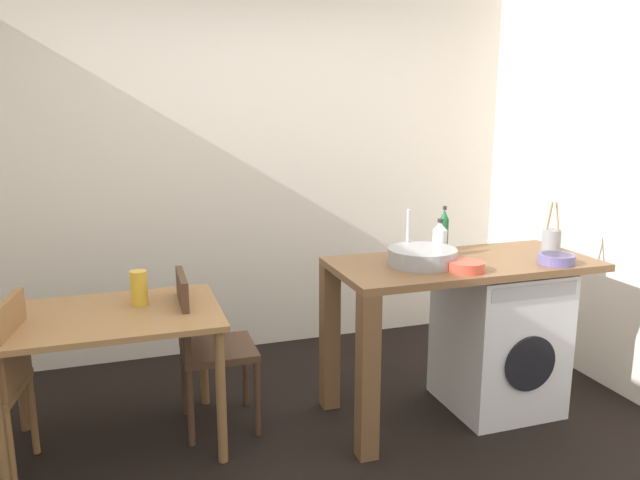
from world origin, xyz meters
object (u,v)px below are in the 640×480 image
(bottle_tall_green, at_px, (440,240))
(vase, at_px, (139,288))
(chair_opposite, at_px, (204,341))
(colander, at_px, (556,258))
(utensil_crock, at_px, (551,240))
(washing_machine, at_px, (498,337))
(mixing_bowl, at_px, (466,266))
(dining_table, at_px, (112,331))
(bottle_squat_brown, at_px, (444,230))

(bottle_tall_green, height_order, vase, bottle_tall_green)
(chair_opposite, bearing_deg, colander, 76.04)
(utensil_crock, xyz_separation_m, vase, (-2.39, 0.28, -0.16))
(washing_machine, height_order, vase, vase)
(bottle_tall_green, distance_m, mixing_bowl, 0.34)
(utensil_crock, distance_m, colander, 0.33)
(dining_table, height_order, mixing_bowl, mixing_bowl)
(colander, bearing_deg, utensil_crock, 56.30)
(chair_opposite, relative_size, colander, 4.50)
(bottle_squat_brown, bearing_deg, bottle_tall_green, -127.00)
(washing_machine, xyz_separation_m, colander, (0.19, -0.22, 0.52))
(bottle_tall_green, height_order, bottle_squat_brown, bottle_squat_brown)
(chair_opposite, height_order, utensil_crock, utensil_crock)
(chair_opposite, distance_m, bottle_tall_green, 1.45)
(chair_opposite, distance_m, colander, 2.00)
(chair_opposite, xyz_separation_m, bottle_tall_green, (1.35, -0.15, 0.51))
(bottle_tall_green, relative_size, bottle_squat_brown, 0.83)
(bottle_squat_brown, height_order, mixing_bowl, bottle_squat_brown)
(bottle_squat_brown, bearing_deg, dining_table, -178.87)
(mixing_bowl, distance_m, vase, 1.74)
(bottle_squat_brown, distance_m, utensil_crock, 0.65)
(utensil_crock, relative_size, vase, 1.62)
(bottle_tall_green, bearing_deg, utensil_crock, -6.17)
(chair_opposite, relative_size, washing_machine, 1.05)
(dining_table, xyz_separation_m, colander, (2.36, -0.45, 0.31))
(utensil_crock, bearing_deg, dining_table, 175.92)
(dining_table, height_order, utensil_crock, utensil_crock)
(chair_opposite, relative_size, utensil_crock, 3.00)
(bottle_squat_brown, bearing_deg, chair_opposite, 179.49)
(chair_opposite, height_order, vase, vase)
(chair_opposite, distance_m, washing_machine, 1.72)
(bottle_tall_green, xyz_separation_m, mixing_bowl, (-0.02, -0.33, -0.07))
(colander, bearing_deg, washing_machine, 130.74)
(chair_opposite, height_order, mixing_bowl, mixing_bowl)
(bottle_squat_brown, height_order, utensil_crock, utensil_crock)
(dining_table, xyz_separation_m, utensil_crock, (2.54, -0.18, 0.35))
(chair_opposite, bearing_deg, utensil_crock, 84.55)
(bottle_squat_brown, distance_m, colander, 0.66)
(chair_opposite, height_order, bottle_tall_green, bottle_tall_green)
(chair_opposite, bearing_deg, vase, -97.55)
(mixing_bowl, bearing_deg, utensil_crock, 18.73)
(colander, bearing_deg, bottle_tall_green, 147.07)
(mixing_bowl, bearing_deg, bottle_tall_green, 86.35)
(utensil_crock, bearing_deg, colander, -123.70)
(dining_table, distance_m, bottle_squat_brown, 1.97)
(washing_machine, relative_size, mixing_bowl, 4.51)
(bottle_tall_green, bearing_deg, dining_table, 176.75)
(bottle_squat_brown, relative_size, mixing_bowl, 1.42)
(bottle_tall_green, bearing_deg, vase, 173.07)
(vase, bearing_deg, mixing_bowl, -17.82)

